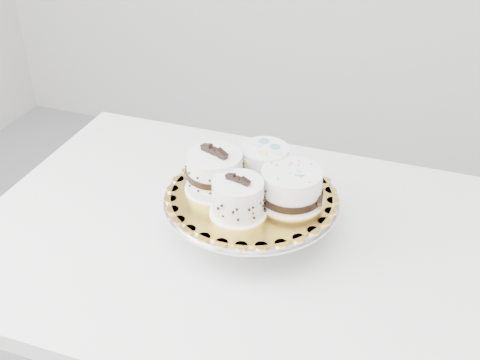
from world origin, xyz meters
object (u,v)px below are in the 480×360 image
(table, at_px, (256,271))
(cake_swirl, at_px, (238,198))
(cake_stand, at_px, (251,208))
(cake_banded, at_px, (215,173))
(cake_board, at_px, (251,195))
(cake_dots, at_px, (264,163))
(cake_ribbon, at_px, (292,187))

(table, xyz_separation_m, cake_swirl, (-0.02, -0.06, 0.21))
(cake_stand, relative_size, cake_banded, 2.46)
(cake_stand, height_order, cake_swirl, cake_swirl)
(cake_banded, bearing_deg, table, 19.68)
(table, distance_m, cake_stand, 0.15)
(cake_board, xyz_separation_m, cake_dots, (0.00, 0.06, 0.04))
(cake_swirl, relative_size, cake_ribbon, 0.82)
(cake_stand, relative_size, cake_swirl, 3.02)
(cake_banded, bearing_deg, cake_swirl, -19.39)
(cake_board, relative_size, cake_swirl, 2.77)
(cake_stand, distance_m, cake_banded, 0.10)
(table, relative_size, cake_swirl, 10.32)
(cake_swirl, height_order, cake_ribbon, cake_swirl)
(cake_banded, bearing_deg, cake_dots, 62.63)
(cake_stand, xyz_separation_m, cake_ribbon, (0.08, 0.01, 0.06))
(cake_stand, relative_size, cake_ribbon, 2.49)
(cake_swirl, distance_m, cake_dots, 0.13)
(table, distance_m, cake_board, 0.18)
(table, height_order, cake_banded, cake_banded)
(cake_board, height_order, cake_dots, cake_dots)
(table, distance_m, cake_dots, 0.23)
(cake_swirl, distance_m, cake_banded, 0.09)
(cake_dots, distance_m, cake_ribbon, 0.09)
(table, height_order, cake_ribbon, cake_ribbon)
(cake_board, distance_m, cake_dots, 0.07)
(cake_banded, distance_m, cake_dots, 0.10)
(cake_swirl, xyz_separation_m, cake_banded, (-0.07, 0.06, 0.00))
(cake_board, bearing_deg, cake_ribbon, 3.86)
(cake_dots, bearing_deg, cake_banded, -159.08)
(table, bearing_deg, cake_swirl, -108.31)
(cake_stand, relative_size, cake_board, 1.09)
(cake_stand, bearing_deg, cake_ribbon, 3.86)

